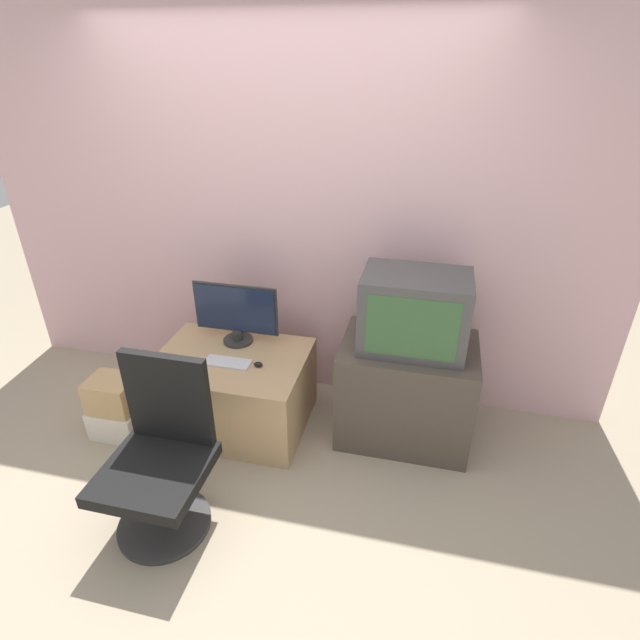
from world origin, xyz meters
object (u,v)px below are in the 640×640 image
at_px(mouse, 258,364).
at_px(crt_tv, 414,312).
at_px(office_chair, 161,460).
at_px(main_monitor, 236,313).
at_px(keyboard, 228,362).
at_px(cardboard_box_lower, 119,420).

xyz_separation_m(mouse, crt_tv, (0.92, 0.20, 0.38)).
relative_size(mouse, office_chair, 0.06).
distance_m(main_monitor, crt_tv, 1.17).
height_order(keyboard, office_chair, office_chair).
xyz_separation_m(main_monitor, office_chair, (-0.03, -1.04, -0.33)).
bearing_deg(mouse, main_monitor, 132.18).
relative_size(office_chair, cardboard_box_lower, 2.94).
distance_m(keyboard, mouse, 0.20).
xyz_separation_m(crt_tv, cardboard_box_lower, (-1.85, -0.43, -0.82)).
bearing_deg(crt_tv, main_monitor, 176.95).
relative_size(keyboard, cardboard_box_lower, 0.92).
relative_size(main_monitor, mouse, 10.04).
xyz_separation_m(mouse, office_chair, (-0.27, -0.78, -0.13)).
xyz_separation_m(crt_tv, office_chair, (-1.19, -0.98, -0.51)).
bearing_deg(main_monitor, crt_tv, -3.05).
bearing_deg(main_monitor, keyboard, -82.70).
height_order(mouse, cardboard_box_lower, mouse).
height_order(crt_tv, office_chair, crt_tv).
bearing_deg(mouse, cardboard_box_lower, -166.15).
bearing_deg(crt_tv, office_chair, -140.59).
height_order(keyboard, cardboard_box_lower, keyboard).
xyz_separation_m(keyboard, office_chair, (-0.07, -0.77, -0.12)).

